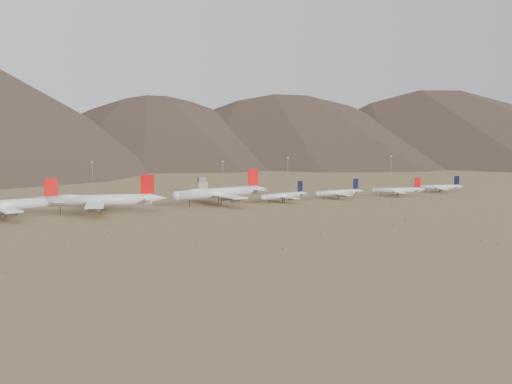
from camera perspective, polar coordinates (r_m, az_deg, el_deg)
name	(u,v)px	position (r m, az deg, el deg)	size (l,w,h in m)	color
ground	(218,212)	(407.64, -3.37, -1.77)	(3000.00, 3000.00, 0.00)	olive
mountain_ridge	(52,73)	(1289.73, -17.69, 10.03)	(4400.00, 1000.00, 300.00)	#47362A
widebody_west	(4,205)	(408.20, -21.51, -1.10)	(73.95, 58.02, 22.25)	silver
widebody_centre	(99,200)	(412.82, -13.79, -0.70)	(78.28, 61.46, 23.58)	silver
widebody_east	(219,193)	(445.31, -3.35, -0.06)	(77.38, 60.82, 23.34)	silver
narrowbody_a	(284,196)	(456.83, 2.50, -0.32)	(42.63, 31.49, 14.39)	silver
narrowbody_b	(339,193)	(481.00, 7.38, -0.04)	(43.37, 31.28, 14.32)	silver
narrowbody_c	(398,190)	(505.47, 12.50, 0.16)	(41.96, 31.16, 14.29)	silver
narrowbody_d	(440,187)	(542.40, 16.03, 0.43)	(39.01, 28.86, 13.20)	silver
control_tower	(202,185)	(529.33, -4.85, 0.62)	(8.00, 8.00, 12.00)	tan
mast_west	(93,176)	(523.41, -14.33, 1.36)	(2.00, 0.60, 25.70)	gray
mast_centre	(223,175)	(521.59, -2.97, 1.53)	(2.00, 0.60, 25.70)	gray
mast_east	(288,170)	(573.45, 2.85, 1.95)	(2.00, 0.60, 25.70)	gray
mast_far_east	(391,168)	(614.02, 11.89, 2.10)	(2.00, 0.60, 25.70)	gray
desert_scrub	(271,228)	(343.11, 1.37, -3.21)	(434.83, 168.94, 0.84)	olive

